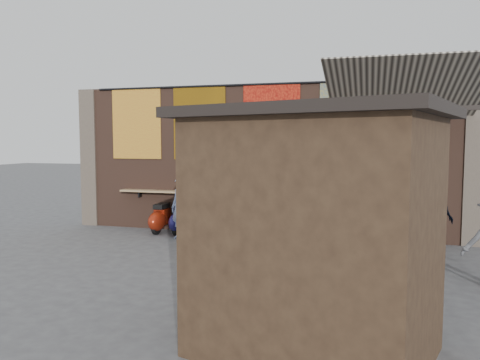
{
  "coord_description": "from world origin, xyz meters",
  "views": [
    {
      "loc": [
        2.85,
        -9.55,
        2.51
      ],
      "look_at": [
        -0.19,
        1.2,
        1.57
      ],
      "focal_mm": 35.0,
      "sensor_mm": 36.0,
      "label": 1
    }
  ],
  "objects": [
    {
      "name": "scooter_stool_0",
      "position": [
        -2.67,
        2.01,
        0.39
      ],
      "size": [
        0.37,
        0.83,
        0.79
      ],
      "primitive_type": null,
      "color": "maroon",
      "rests_on": "ground"
    },
    {
      "name": "diner_right",
      "position": [
        -1.27,
        1.4,
        0.83
      ],
      "size": [
        1.01,
        0.94,
        1.66
      ],
      "primitive_type": "imported",
      "rotation": [
        0.0,
        0.0,
        0.52
      ],
      "color": "#2C2229",
      "rests_on": "ground"
    },
    {
      "name": "scooter_stool_2",
      "position": [
        -1.42,
        1.95,
        0.35
      ],
      "size": [
        0.34,
        0.75,
        0.71
      ],
      "primitive_type": null,
      "color": "#0C5727",
      "rests_on": "ground"
    },
    {
      "name": "scooter_stool_9",
      "position": [
        3.05,
        2.0,
        0.43
      ],
      "size": [
        0.4,
        0.9,
        0.85
      ],
      "primitive_type": null,
      "color": "#105222",
      "rests_on": "ground"
    },
    {
      "name": "awning_header",
      "position": [
        3.5,
        -0.6,
        3.08
      ],
      "size": [
        3.0,
        0.08,
        0.08
      ],
      "primitive_type": "cube",
      "color": "black",
      "rests_on": "awning_post_left"
    },
    {
      "name": "ground",
      "position": [
        0.0,
        0.0,
        0.0
      ],
      "size": [
        70.0,
        70.0,
        0.0
      ],
      "primitive_type": "plane",
      "color": "#474749",
      "rests_on": "ground"
    },
    {
      "name": "hang_rail",
      "position": [
        0.0,
        2.47,
        3.98
      ],
      "size": [
        9.5,
        0.06,
        0.06
      ],
      "primitive_type": "cylinder",
      "rotation": [
        0.0,
        1.57,
        0.0
      ],
      "color": "black",
      "rests_on": "brick_wall"
    },
    {
      "name": "scooter_stool_7",
      "position": [
        1.74,
        1.96,
        0.35
      ],
      "size": [
        0.33,
        0.73,
        0.69
      ],
      "primitive_type": null,
      "color": "#165A4B",
      "rests_on": "ground"
    },
    {
      "name": "pier_left",
      "position": [
        -5.2,
        2.7,
        2.0
      ],
      "size": [
        0.5,
        0.5,
        4.0
      ],
      "primitive_type": "cube",
      "color": "#4C4238",
      "rests_on": "ground"
    },
    {
      "name": "scooter_stool_4",
      "position": [
        -0.16,
        2.03,
        0.36
      ],
      "size": [
        0.34,
        0.75,
        0.71
      ],
      "primitive_type": null,
      "color": "#A50F0C",
      "rests_on": "ground"
    },
    {
      "name": "awning_post_left",
      "position": [
        2.1,
        -0.6,
        1.55
      ],
      "size": [
        0.09,
        0.09,
        3.1
      ],
      "primitive_type": "cylinder",
      "color": "black",
      "rests_on": "ground"
    },
    {
      "name": "tapestry_orange",
      "position": [
        0.3,
        2.48,
        3.0
      ],
      "size": [
        1.5,
        0.02,
        2.0
      ],
      "primitive_type": "cube",
      "color": "red",
      "rests_on": "brick_wall"
    },
    {
      "name": "shopper_tan",
      "position": [
        2.16,
        0.04,
        0.89
      ],
      "size": [
        1.02,
        1.01,
        1.78
      ],
      "primitive_type": "imported",
      "rotation": [
        0.0,
        0.0,
        0.77
      ],
      "color": "#936A5E",
      "rests_on": "ground"
    },
    {
      "name": "stall_sign",
      "position": [
        2.51,
        -3.21,
        2.0
      ],
      "size": [
        1.16,
        0.39,
        0.5
      ],
      "primitive_type": "cube",
      "rotation": [
        0.0,
        0.0,
        -0.3
      ],
      "color": "gold",
      "rests_on": "market_stall"
    },
    {
      "name": "stall_shelf",
      "position": [
        2.51,
        -3.21,
        1.01
      ],
      "size": [
        2.05,
        0.72,
        0.06
      ],
      "primitive_type": "cube",
      "rotation": [
        0.0,
        0.0,
        -0.3
      ],
      "color": "#473321",
      "rests_on": "market_stall"
    },
    {
      "name": "market_stall",
      "position": [
        2.22,
        -4.15,
        1.38
      ],
      "size": [
        3.0,
        2.58,
        2.76
      ],
      "primitive_type": "cube",
      "rotation": [
        0.0,
        0.0,
        -0.3
      ],
      "color": "black",
      "rests_on": "ground"
    },
    {
      "name": "stall_roof",
      "position": [
        2.22,
        -4.15,
        2.82
      ],
      "size": [
        3.38,
        2.94,
        0.12
      ],
      "primitive_type": "cube",
      "rotation": [
        0.0,
        0.0,
        -0.3
      ],
      "color": "black",
      "rests_on": "market_stall"
    },
    {
      "name": "tapestry_redgold",
      "position": [
        -3.6,
        2.48,
        3.0
      ],
      "size": [
        1.5,
        0.02,
        2.0
      ],
      "primitive_type": "cube",
      "color": "#A13017",
      "rests_on": "brick_wall"
    },
    {
      "name": "scooter_stool_3",
      "position": [
        -0.8,
        2.0,
        0.41
      ],
      "size": [
        0.39,
        0.87,
        0.82
      ],
      "primitive_type": null,
      "color": "black",
      "rests_on": "ground"
    },
    {
      "name": "brick_wall",
      "position": [
        0.0,
        2.7,
        2.0
      ],
      "size": [
        10.0,
        0.4,
        4.0
      ],
      "primitive_type": "cube",
      "color": "brown",
      "rests_on": "ground"
    },
    {
      "name": "eating_counter",
      "position": [
        0.0,
        2.33,
        1.1
      ],
      "size": [
        8.0,
        0.32,
        0.05
      ],
      "primitive_type": "cube",
      "color": "#9E7A51",
      "rests_on": "brick_wall"
    },
    {
      "name": "awning_ledger",
      "position": [
        3.5,
        2.49,
        3.95
      ],
      "size": [
        3.3,
        0.08,
        0.12
      ],
      "primitive_type": "cube",
      "color": "#33261C",
      "rests_on": "brick_wall"
    },
    {
      "name": "tapestry_sun",
      "position": [
        -1.7,
        2.48,
        3.0
      ],
      "size": [
        1.5,
        0.02,
        2.0
      ],
      "primitive_type": "cube",
      "color": "#BE7C0B",
      "rests_on": "brick_wall"
    },
    {
      "name": "tapestry_multi",
      "position": [
        2.3,
        2.48,
        3.0
      ],
      "size": [
        1.5,
        0.02,
        2.0
      ],
      "primitive_type": "cube",
      "color": "navy",
      "rests_on": "brick_wall"
    },
    {
      "name": "awning_canvas",
      "position": [
        3.5,
        0.9,
        3.55
      ],
      "size": [
        3.2,
        3.28,
        0.97
      ],
      "primitive_type": "cube",
      "rotation": [
        -0.28,
        0.0,
        0.0
      ],
      "color": "beige",
      "rests_on": "brick_wall"
    },
    {
      "name": "shopper_navy",
      "position": [
        3.97,
        0.33,
        0.89
      ],
      "size": [
        1.13,
        0.83,
        1.78
      ],
      "primitive_type": "imported",
      "rotation": [
        0.0,
        0.0,
        3.57
      ],
      "color": "black",
      "rests_on": "ground"
    },
    {
      "name": "scooter_stool_5",
      "position": [
        0.51,
        2.01,
        0.34
      ],
      "size": [
        0.32,
        0.72,
        0.68
      ],
      "primitive_type": null,
      "color": "black",
      "rests_on": "ground"
    },
    {
      "name": "scooter_stool_1",
      "position": [
        -2.08,
        2.0,
        0.39
      ],
      "size": [
        0.37,
        0.83,
        0.79
      ],
      "primitive_type": null,
      "color": "#18144D",
      "rests_on": "ground"
    },
    {
      "name": "shelf_box",
      "position": [
        1.28,
        2.3,
        1.25
      ],
      "size": [
        0.6,
        0.31,
        0.25
      ],
      "primitive_type": "cube",
      "color": "white",
      "rests_on": "eating_counter"
    },
    {
      "name": "diner_left",
      "position": [
        -1.82,
        1.4,
        0.8
      ],
      "size": [
        0.69,
        0.58,
        1.6
      ],
      "primitive_type": "imported",
      "rotation": [
        0.0,
        0.0,
        -0.4
      ],
      "color": "#7C8BB5",
      "rests_on": "ground"
    },
    {
      "name": "pier_right",
      "position": [
        5.2,
        2.7,
        2.0
      ],
      "size": [
        0.5,
        0.5,
        4.0
      ],
      "primitive_type": "cube",
      "color": "#4C4238",
      "rests_on": "ground"
    },
    {
      "name": "scooter_stool_6",
      "position": [
        1.18,
        1.98,
        0.34
      ],
      "size": [
        0.32,
        0.71,
        0.68
      ],
      "primitive_type": null,
      "color": "navy",
      "rests_on": "ground"
    },
    {
      "name": "scooter_stool_8",
      "position": [
        2.36,
        2.01,
        0.41
      ],
      "size": [
        0.39,
        0.87,
        0.83
      ],
      "primitive_type": null,
      "color": "navy",
      "rests_on": "ground"
    }
  ]
}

